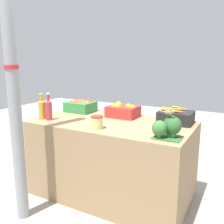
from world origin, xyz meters
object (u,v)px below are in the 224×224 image
at_px(support_pole, 12,73).
at_px(pickle_jar, 97,122).
at_px(sparrow_bird, 168,112).
at_px(broccoli_pile, 169,127).
at_px(carrot_crate, 176,117).
at_px(orange_crate, 123,111).
at_px(juice_bottle_amber, 42,109).
at_px(juice_bottle_ruby, 49,109).
at_px(apple_crate, 81,106).

distance_m(support_pole, pickle_jar, 0.83).
height_order(pickle_jar, sparrow_bird, sparrow_bird).
bearing_deg(broccoli_pile, carrot_crate, 98.07).
relative_size(support_pole, orange_crate, 8.13).
xyz_separation_m(support_pole, juice_bottle_amber, (-0.18, 0.49, -0.39)).
bearing_deg(broccoli_pile, juice_bottle_ruby, -179.99).
distance_m(carrot_crate, pickle_jar, 0.78).
relative_size(orange_crate, juice_bottle_ruby, 1.13).
height_order(apple_crate, carrot_crate, carrot_crate).
xyz_separation_m(carrot_crate, sparrow_bird, (0.07, -0.51, 0.14)).
bearing_deg(support_pole, broccoli_pile, 22.64).
xyz_separation_m(orange_crate, carrot_crate, (0.58, -0.00, -0.00)).
relative_size(broccoli_pile, juice_bottle_ruby, 0.80).
distance_m(orange_crate, sparrow_bird, 0.84).
distance_m(pickle_jar, sparrow_bird, 0.66).
xyz_separation_m(pickle_jar, sparrow_bird, (0.64, 0.03, 0.15)).
distance_m(juice_bottle_ruby, sparrow_bird, 1.26).
xyz_separation_m(support_pole, carrot_crate, (1.10, 0.99, -0.44)).
height_order(juice_bottle_ruby, sparrow_bird, juice_bottle_ruby).
bearing_deg(juice_bottle_ruby, sparrow_bird, -0.49).
bearing_deg(support_pole, carrot_crate, 41.81).
distance_m(juice_bottle_ruby, pickle_jar, 0.61).
bearing_deg(carrot_crate, support_pole, -138.19).
height_order(carrot_crate, juice_bottle_ruby, juice_bottle_ruby).
bearing_deg(apple_crate, juice_bottle_amber, -104.80).
distance_m(broccoli_pile, juice_bottle_ruby, 1.26).
height_order(support_pole, pickle_jar, support_pole).
xyz_separation_m(support_pole, juice_bottle_ruby, (-0.08, 0.49, -0.39)).
distance_m(support_pole, apple_crate, 1.08).
xyz_separation_m(broccoli_pile, juice_bottle_ruby, (-1.25, -0.00, 0.03)).
relative_size(apple_crate, pickle_jar, 2.74).
xyz_separation_m(broccoli_pile, juice_bottle_amber, (-1.35, -0.00, 0.02)).
relative_size(juice_bottle_amber, pickle_jar, 2.31).
xyz_separation_m(orange_crate, juice_bottle_amber, (-0.70, -0.50, 0.04)).
distance_m(orange_crate, pickle_jar, 0.54).
height_order(support_pole, juice_bottle_ruby, support_pole).
bearing_deg(support_pole, sparrow_bird, 22.23).
xyz_separation_m(support_pole, broccoli_pile, (1.17, 0.49, -0.42)).
bearing_deg(carrot_crate, pickle_jar, -137.04).
bearing_deg(juice_bottle_amber, pickle_jar, -3.08).
bearing_deg(support_pole, apple_crate, 92.54).
xyz_separation_m(apple_crate, carrot_crate, (1.15, -0.00, -0.01)).
height_order(support_pole, sparrow_bird, support_pole).
xyz_separation_m(apple_crate, juice_bottle_amber, (-0.13, -0.50, 0.04)).
relative_size(juice_bottle_ruby, pickle_jar, 2.42).
relative_size(support_pole, pickle_jar, 22.28).
xyz_separation_m(support_pole, pickle_jar, (0.53, 0.45, -0.45)).
bearing_deg(juice_bottle_amber, apple_crate, 75.20).
xyz_separation_m(apple_crate, pickle_jar, (0.57, -0.54, -0.01)).
bearing_deg(juice_bottle_ruby, support_pole, -80.46).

